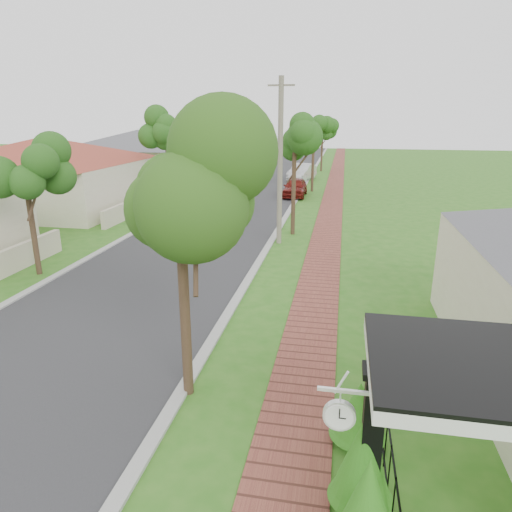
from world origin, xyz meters
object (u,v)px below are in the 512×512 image
Objects in this scene: porch_post at (371,450)px; station_clock at (340,413)px; parked_car_white at (302,172)px; near_tree at (179,190)px; utility_pole at (280,162)px; parked_car_red at (295,187)px.

station_clock is at bearing -145.30° from porch_post.
parked_car_white is 34.95m from near_tree.
porch_post is 1.03m from station_clock.
parked_car_red is at bearing 92.79° from utility_pole.
station_clock is at bearing -79.01° from utility_pole.
parked_car_white is 22.30m from utility_pole.
utility_pole is (0.64, -13.15, 3.15)m from parked_car_red.
porch_post is 15.80m from utility_pole.
parked_car_red is 26.11m from near_tree.
near_tree is (-3.75, 2.50, 3.41)m from porch_post.
parked_car_red is 0.87× the size of parked_car_white.
utility_pole reaches higher than parked_car_white.
utility_pole reaches higher than near_tree.
near_tree reaches higher than station_clock.
porch_post is 0.62× the size of parked_car_red.
porch_post is 3.28× the size of station_clock.
parked_car_red is at bearing 90.89° from near_tree.
parked_car_red is 0.71× the size of near_tree.
parked_car_white is (-0.30, 8.92, 0.08)m from parked_car_red.
station_clock reaches higher than parked_car_white.
near_tree is 7.41× the size of station_clock.
parked_car_white is at bearing 91.15° from near_tree.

